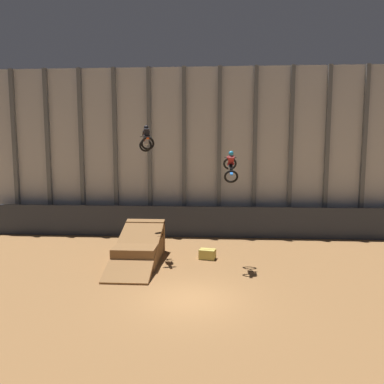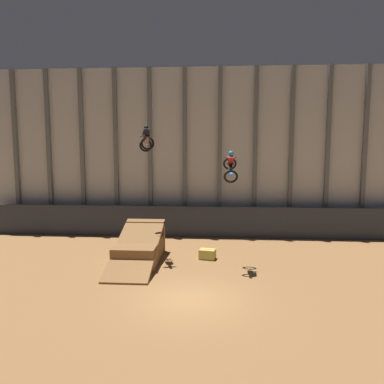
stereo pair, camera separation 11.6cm
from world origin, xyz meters
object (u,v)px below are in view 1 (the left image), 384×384
dirt_ramp (140,248)px  rider_bike_right_air (231,166)px  rider_bike_left_air (147,140)px  hay_bale_trackside (207,254)px

dirt_ramp → rider_bike_right_air: 6.92m
rider_bike_left_air → rider_bike_right_air: 5.05m
rider_bike_right_air → hay_bale_trackside: 5.41m
rider_bike_right_air → hay_bale_trackside: size_ratio=1.85×
rider_bike_left_air → hay_bale_trackside: (3.44, -0.08, -6.46)m
hay_bale_trackside → rider_bike_left_air: bearing=178.7°
dirt_ramp → rider_bike_left_air: size_ratio=3.27×
rider_bike_right_air → hay_bale_trackside: rider_bike_right_air is taller
dirt_ramp → hay_bale_trackside: size_ratio=5.85×
rider_bike_left_air → hay_bale_trackside: 7.31m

